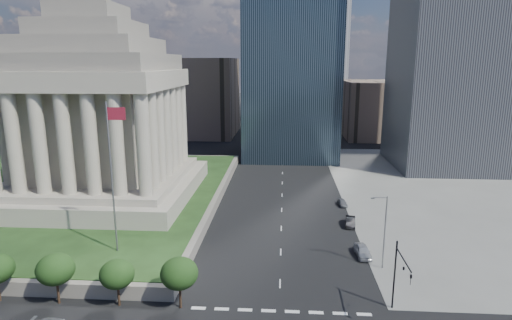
# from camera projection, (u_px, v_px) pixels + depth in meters

# --- Properties ---
(ground) EXTENTS (500.00, 500.00, 0.00)m
(ground) POSITION_uv_depth(u_px,v_px,m) (283.00, 151.00, 130.54)
(ground) COLOR black
(ground) RESTS_ON ground
(sidewalk_ne) EXTENTS (68.00, 90.00, 0.03)m
(sidewalk_ne) POSITION_uv_depth(u_px,v_px,m) (504.00, 194.00, 88.69)
(sidewalk_ne) COLOR slate
(sidewalk_ne) RESTS_ON ground
(plaza_terrace) EXTENTS (66.00, 70.00, 1.80)m
(plaza_terrace) POSITION_uv_depth(u_px,v_px,m) (55.00, 195.00, 84.61)
(plaza_terrace) COLOR slate
(plaza_terrace) RESTS_ON ground
(plaza_lawn) EXTENTS (64.00, 68.00, 0.10)m
(plaza_lawn) POSITION_uv_depth(u_px,v_px,m) (54.00, 191.00, 84.40)
(plaza_lawn) COLOR #1E3415
(plaza_lawn) RESTS_ON plaza_terrace
(war_memorial) EXTENTS (34.00, 34.00, 39.00)m
(war_memorial) POSITION_uv_depth(u_px,v_px,m) (95.00, 92.00, 77.36)
(war_memorial) COLOR gray
(war_memorial) RESTS_ON plaza_lawn
(flagpole) EXTENTS (2.52, 0.24, 20.00)m
(flagpole) POSITION_uv_depth(u_px,v_px,m) (112.00, 170.00, 55.10)
(flagpole) COLOR slate
(flagpole) RESTS_ON plaza_lawn
(midrise_glass) EXTENTS (26.00, 26.00, 60.00)m
(midrise_glass) POSITION_uv_depth(u_px,v_px,m) (292.00, 50.00, 118.83)
(midrise_glass) COLOR black
(midrise_glass) RESTS_ON ground
(building_filler_ne) EXTENTS (20.00, 30.00, 20.00)m
(building_filler_ne) POSITION_uv_depth(u_px,v_px,m) (372.00, 109.00, 155.42)
(building_filler_ne) COLOR brown
(building_filler_ne) RESTS_ON ground
(building_filler_nw) EXTENTS (24.00, 30.00, 28.00)m
(building_filler_nw) POSITION_uv_depth(u_px,v_px,m) (203.00, 97.00, 158.50)
(building_filler_nw) COLOR brown
(building_filler_nw) RESTS_ON ground
(traffic_signal_ne) EXTENTS (0.30, 5.74, 8.00)m
(traffic_signal_ne) POSITION_uv_depth(u_px,v_px,m) (400.00, 272.00, 44.64)
(traffic_signal_ne) COLOR black
(traffic_signal_ne) RESTS_ON ground
(street_lamp_north) EXTENTS (2.13, 0.22, 10.00)m
(street_lamp_north) POSITION_uv_depth(u_px,v_px,m) (384.00, 228.00, 55.49)
(street_lamp_north) COLOR slate
(street_lamp_north) RESTS_ON ground
(parked_sedan_near) EXTENTS (4.75, 2.16, 1.58)m
(parked_sedan_near) POSITION_uv_depth(u_px,v_px,m) (363.00, 251.00, 60.02)
(parked_sedan_near) COLOR #9DA0A6
(parked_sedan_near) RESTS_ON ground
(parked_sedan_mid) EXTENTS (2.09, 4.56, 1.45)m
(parked_sedan_mid) POSITION_uv_depth(u_px,v_px,m) (350.00, 222.00, 71.25)
(parked_sedan_mid) COLOR black
(parked_sedan_mid) RESTS_ON ground
(parked_sedan_far) EXTENTS (3.71, 1.78, 1.22)m
(parked_sedan_far) POSITION_uv_depth(u_px,v_px,m) (342.00, 203.00, 81.23)
(parked_sedan_far) COLOR slate
(parked_sedan_far) RESTS_ON ground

